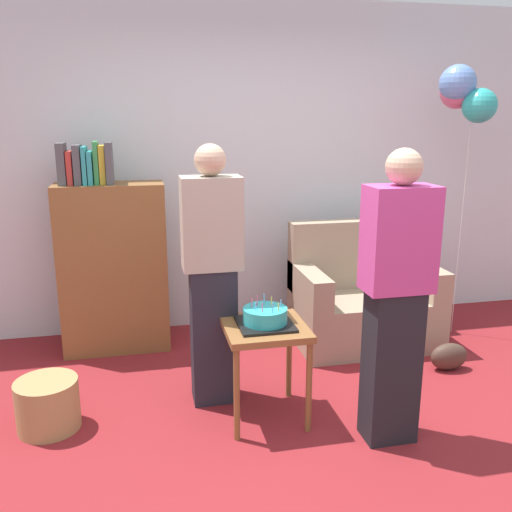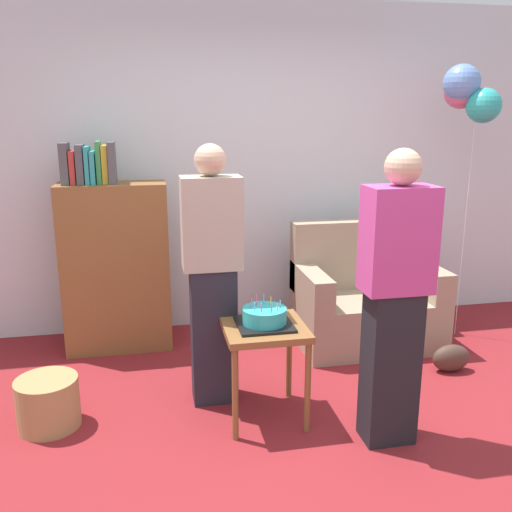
% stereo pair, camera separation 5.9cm
% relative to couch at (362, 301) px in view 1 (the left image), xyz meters
% --- Properties ---
extents(ground_plane, '(8.00, 8.00, 0.00)m').
position_rel_couch_xyz_m(ground_plane, '(-0.80, -1.37, -0.34)').
color(ground_plane, maroon).
extents(wall_back, '(6.00, 0.10, 2.70)m').
position_rel_couch_xyz_m(wall_back, '(-0.80, 0.68, 1.01)').
color(wall_back, silver).
rests_on(wall_back, ground_plane).
extents(couch, '(1.10, 0.70, 0.96)m').
position_rel_couch_xyz_m(couch, '(0.00, 0.00, 0.00)').
color(couch, gray).
rests_on(couch, ground_plane).
extents(bookshelf, '(0.80, 0.36, 1.61)m').
position_rel_couch_xyz_m(bookshelf, '(-1.94, 0.28, 0.35)').
color(bookshelf, brown).
rests_on(bookshelf, ground_plane).
extents(side_table, '(0.48, 0.48, 0.59)m').
position_rel_couch_xyz_m(side_table, '(-1.04, -0.98, 0.16)').
color(side_table, brown).
rests_on(side_table, ground_plane).
extents(birthday_cake, '(0.32, 0.32, 0.17)m').
position_rel_couch_xyz_m(birthday_cake, '(-1.04, -0.98, 0.30)').
color(birthday_cake, black).
rests_on(birthday_cake, side_table).
extents(person_blowing_candles, '(0.36, 0.22, 1.63)m').
position_rel_couch_xyz_m(person_blowing_candles, '(-1.30, -0.70, 0.49)').
color(person_blowing_candles, '#23232D').
rests_on(person_blowing_candles, ground_plane).
extents(person_holding_cake, '(0.36, 0.22, 1.63)m').
position_rel_couch_xyz_m(person_holding_cake, '(-0.40, -1.34, 0.49)').
color(person_holding_cake, black).
rests_on(person_holding_cake, ground_plane).
extents(wicker_basket, '(0.36, 0.36, 0.30)m').
position_rel_couch_xyz_m(wicker_basket, '(-2.30, -0.84, -0.19)').
color(wicker_basket, '#A88451').
rests_on(wicker_basket, ground_plane).
extents(handbag, '(0.28, 0.14, 0.20)m').
position_rel_couch_xyz_m(handbag, '(0.41, -0.64, -0.24)').
color(handbag, '#473328').
rests_on(handbag, ground_plane).
extents(balloon_bunch, '(0.41, 0.41, 2.17)m').
position_rel_couch_xyz_m(balloon_bunch, '(0.76, 0.02, 1.62)').
color(balloon_bunch, silver).
rests_on(balloon_bunch, ground_plane).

